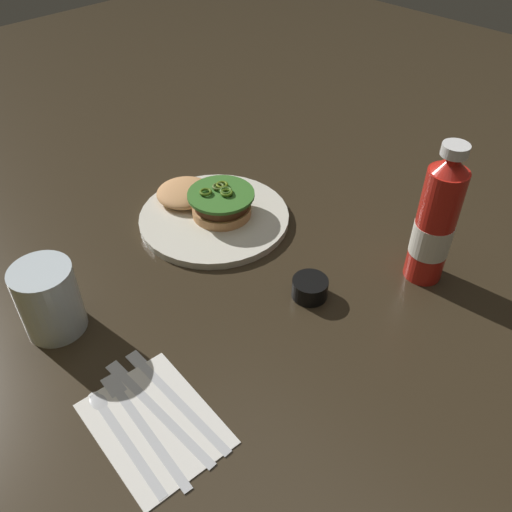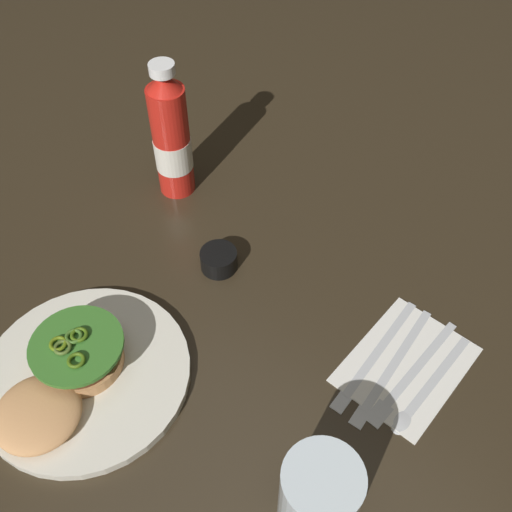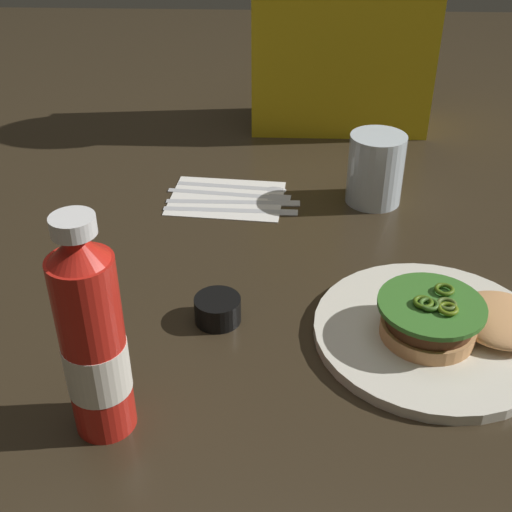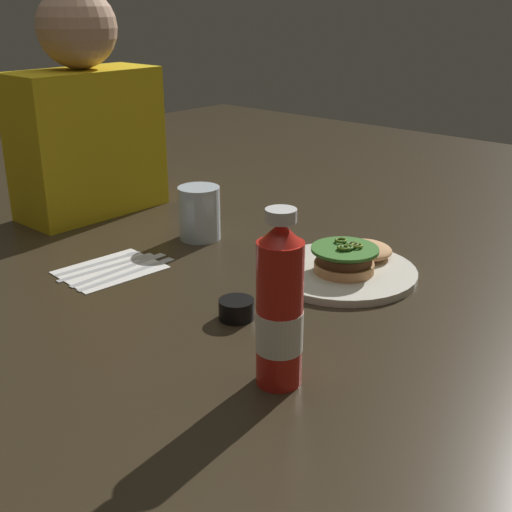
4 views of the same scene
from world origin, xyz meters
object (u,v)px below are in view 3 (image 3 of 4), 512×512
at_px(napkin, 227,198).
at_px(diner_person, 344,9).
at_px(condiment_cup, 218,309).
at_px(steak_knife, 242,200).
at_px(burger_sandwich, 456,319).
at_px(water_glass, 375,169).
at_px(dinner_plate, 431,333).
at_px(fork_utensil, 240,193).
at_px(ketchup_bottle, 93,342).
at_px(butter_knife, 239,209).
at_px(spoon_utensil, 247,186).

height_order(napkin, diner_person, diner_person).
xyz_separation_m(condiment_cup, steak_knife, (0.01, 0.30, -0.01)).
distance_m(burger_sandwich, water_glass, 0.35).
distance_m(dinner_plate, napkin, 0.43).
relative_size(dinner_plate, fork_utensil, 1.36).
bearing_deg(diner_person, burger_sandwich, -81.94).
bearing_deg(steak_knife, burger_sandwich, -50.99).
relative_size(ketchup_bottle, condiment_cup, 4.23).
xyz_separation_m(butter_knife, diner_person, (0.17, 0.37, 0.22)).
xyz_separation_m(dinner_plate, steak_knife, (-0.24, 0.32, -0.00)).
xyz_separation_m(water_glass, fork_utensil, (-0.21, 0.01, -0.05)).
bearing_deg(diner_person, dinner_plate, -83.87).
bearing_deg(dinner_plate, condiment_cup, 174.81).
distance_m(ketchup_bottle, spoon_utensil, 0.54).
xyz_separation_m(steak_knife, fork_utensil, (-0.01, 0.02, 0.00)).
height_order(condiment_cup, spoon_utensil, condiment_cup).
xyz_separation_m(burger_sandwich, fork_utensil, (-0.27, 0.35, -0.03)).
bearing_deg(water_glass, burger_sandwich, -80.65).
height_order(fork_utensil, spoon_utensil, same).
distance_m(burger_sandwich, butter_knife, 0.40).
xyz_separation_m(condiment_cup, napkin, (-0.01, 0.31, -0.01)).
relative_size(dinner_plate, water_glass, 2.47).
height_order(ketchup_bottle, steak_knife, ketchup_bottle).
relative_size(water_glass, condiment_cup, 1.97).
xyz_separation_m(burger_sandwich, water_glass, (-0.06, 0.34, 0.02)).
bearing_deg(dinner_plate, fork_utensil, 125.50).
relative_size(steak_knife, fork_utensil, 1.05).
height_order(napkin, steak_knife, steak_knife).
xyz_separation_m(water_glass, napkin, (-0.23, -0.00, -0.05)).
bearing_deg(steak_knife, napkin, 152.66).
distance_m(condiment_cup, diner_person, 0.70).
bearing_deg(condiment_cup, spoon_utensil, 87.10).
relative_size(butter_knife, diner_person, 0.42).
bearing_deg(steak_knife, ketchup_bottle, -103.12).
distance_m(butter_knife, diner_person, 0.46).
distance_m(butter_knife, steak_knife, 0.03).
height_order(dinner_plate, diner_person, diner_person).
xyz_separation_m(ketchup_bottle, spoon_utensil, (0.12, 0.52, -0.10)).
relative_size(dinner_plate, butter_knife, 1.31).
xyz_separation_m(ketchup_bottle, condiment_cup, (0.10, 0.17, -0.09)).
bearing_deg(condiment_cup, butter_knife, 88.10).
relative_size(ketchup_bottle, diner_person, 0.48).
distance_m(steak_knife, fork_utensil, 0.03).
height_order(burger_sandwich, diner_person, diner_person).
bearing_deg(condiment_cup, ketchup_bottle, -119.91).
xyz_separation_m(steak_knife, diner_person, (0.17, 0.34, 0.22)).
height_order(burger_sandwich, spoon_utensil, burger_sandwich).
xyz_separation_m(condiment_cup, fork_utensil, (0.01, 0.32, -0.01)).
bearing_deg(burger_sandwich, water_glass, 99.35).
height_order(water_glass, diner_person, diner_person).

